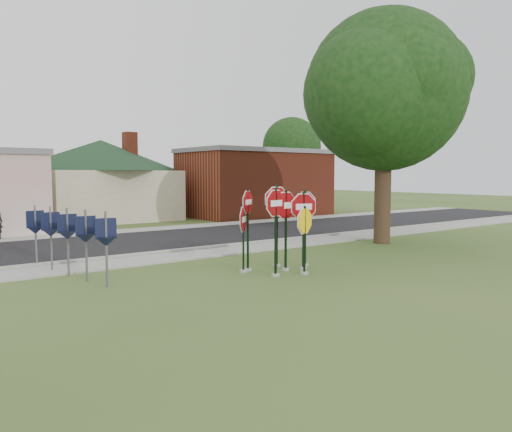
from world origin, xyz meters
TOP-DOWN VIEW (x-y plane):
  - ground at (0.00, 0.00)m, footprint 120.00×120.00m
  - sidewalk_near at (0.00, 5.50)m, footprint 60.00×1.60m
  - road at (0.00, 10.00)m, footprint 60.00×7.00m
  - sidewalk_far at (0.00, 14.30)m, footprint 60.00×1.60m
  - curb at (0.00, 6.50)m, footprint 60.00×0.20m
  - stop_sign_center at (0.23, 1.36)m, footprint 1.17×0.24m
  - stop_sign_yellow at (0.29, 0.58)m, footprint 1.06×0.33m
  - stop_sign_left at (-0.59, 0.86)m, footprint 1.08×0.24m
  - stop_sign_right at (0.79, 1.18)m, footprint 1.12×0.39m
  - stop_sign_back_right at (0.42, 2.02)m, footprint 1.06×0.40m
  - stop_sign_back_left at (-0.74, 2.01)m, footprint 0.86×0.52m
  - stop_sign_far_right at (1.24, 1.58)m, footprint 0.37×0.91m
  - stop_sign_far_left at (-0.98, 1.92)m, footprint 0.82×0.73m
  - route_sign_row at (-5.40, 4.50)m, footprint 1.43×4.63m
  - building_house at (2.00, 22.00)m, footprint 11.60×11.60m
  - building_brick at (12.00, 18.50)m, footprint 10.20×6.20m
  - oak_tree at (7.50, 3.50)m, footprint 10.33×9.73m
  - bg_tree_right at (22.00, 26.00)m, footprint 5.60×5.60m

SIDE VIEW (x-z plane):
  - ground at x=0.00m, z-range 0.00..0.00m
  - road at x=0.00m, z-range 0.00..0.04m
  - sidewalk_near at x=0.00m, z-range 0.00..0.06m
  - sidewalk_far at x=0.00m, z-range 0.00..0.06m
  - curb at x=0.00m, z-range 0.00..0.14m
  - route_sign_row at x=-5.40m, z-range 0.22..2.22m
  - stop_sign_yellow at x=0.29m, z-range 0.20..2.35m
  - stop_sign_far_left at x=-0.98m, z-range 0.21..2.37m
  - stop_sign_far_right at x=1.24m, z-range 0.28..2.84m
  - stop_sign_right at x=0.79m, z-range 0.32..2.87m
  - stop_sign_back_left at x=-0.74m, z-range 0.30..2.92m
  - stop_sign_center at x=0.23m, z-range 0.33..2.94m
  - stop_sign_left at x=-0.59m, z-range 0.34..3.03m
  - stop_sign_back_right at x=0.42m, z-range 0.36..3.10m
  - building_brick at x=12.00m, z-range 0.03..4.78m
  - building_house at x=2.00m, z-range 0.55..6.75m
  - bg_tree_right at x=22.00m, z-range 1.38..9.78m
  - oak_tree at x=7.50m, z-range 1.54..11.37m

